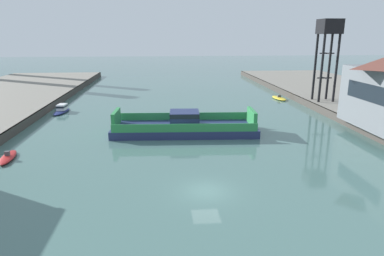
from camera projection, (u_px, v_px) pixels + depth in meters
The scene contains 6 objects.
ground_plane at pixel (206, 191), 30.22m from camera, with size 400.00×400.00×0.00m, color #476B66.
chain_ferry at pixel (185, 126), 47.89m from camera, with size 20.43×7.89×3.30m.
moored_boat_near_left at pixel (279, 98), 73.49m from camera, with size 2.55×5.76×0.94m.
moored_boat_near_right at pixel (8, 157), 37.91m from camera, with size 2.02×5.03×0.95m.
moored_boat_mid_left at pixel (62, 109), 60.96m from camera, with size 2.45×6.33×1.42m.
crane_tower at pixel (329, 36), 61.94m from camera, with size 3.65×3.65×14.95m.
Camera 1 is at (-3.75, -27.42, 13.45)m, focal length 31.73 mm.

